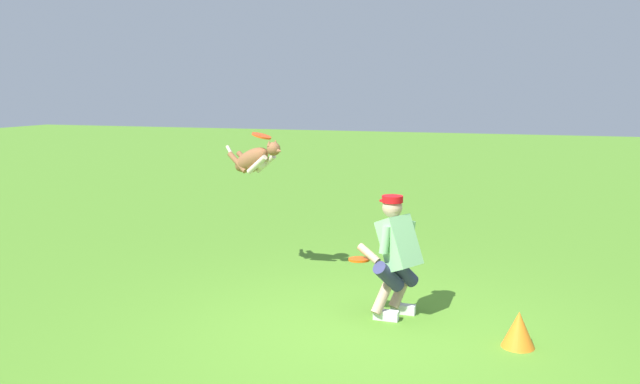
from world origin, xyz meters
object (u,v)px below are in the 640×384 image
object	(u,v)px
person	(396,253)
training_cone	(519,329)
frisbee_held	(359,259)
dog	(254,159)
frisbee_flying	(262,136)

from	to	relation	value
person	training_cone	xyz separation A→B (m)	(-1.26, 0.43, -0.53)
person	frisbee_held	distance (m)	0.40
person	frisbee_held	xyz separation A→B (m)	(0.38, 0.07, -0.09)
person	dog	xyz separation A→B (m)	(2.05, -1.00, 0.81)
person	dog	distance (m)	2.42
dog	frisbee_held	xyz separation A→B (m)	(-1.67, 1.06, -0.90)
person	frisbee_flying	size ratio (longest dim) A/B	5.19
frisbee_held	frisbee_flying	bearing A→B (deg)	-33.02
dog	frisbee_flying	xyz separation A→B (m)	(-0.13, 0.07, 0.30)
person	frisbee_flying	world-z (taller)	frisbee_flying
dog	frisbee_held	bearing A→B (deg)	-9.27
dog	frisbee_held	distance (m)	2.17
frisbee_flying	frisbee_held	size ratio (longest dim) A/B	1.10
dog	frisbee_held	world-z (taller)	dog
person	frisbee_flying	bearing A→B (deg)	2.68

